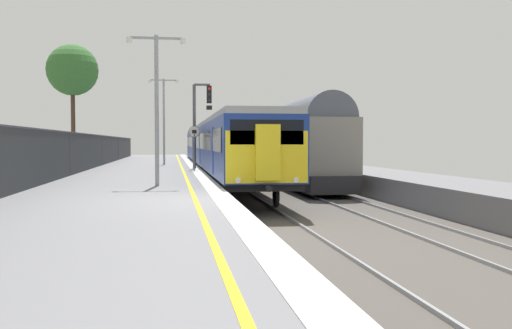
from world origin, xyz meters
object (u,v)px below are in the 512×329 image
speed_limit_sign (194,142)px  platform_lamp_mid (157,96)px  commuter_train_at_platform (216,146)px  signal_gantry (199,115)px  background_tree_centre (73,72)px  platform_lamp_far (164,114)px  freight_train_adjacent_track (257,141)px

speed_limit_sign → platform_lamp_mid: 10.55m
commuter_train_at_platform → signal_gantry: bearing=-103.1°
commuter_train_at_platform → background_tree_centre: 13.04m
platform_lamp_far → background_tree_centre: bearing=138.6°
background_tree_centre → freight_train_adjacent_track: bearing=8.4°
background_tree_centre → commuter_train_at_platform: bearing=-28.3°
signal_gantry → speed_limit_sign: 2.89m
commuter_train_at_platform → freight_train_adjacent_track: (4.00, 7.72, 0.33)m
signal_gantry → speed_limit_sign: size_ratio=2.05×
signal_gantry → platform_lamp_far: size_ratio=0.84×
signal_gantry → background_tree_centre: background_tree_centre is taller
commuter_train_at_platform → speed_limit_sign: 8.94m
freight_train_adjacent_track → platform_lamp_far: size_ratio=7.97×
platform_lamp_far → background_tree_centre: 9.76m
signal_gantry → speed_limit_sign: bearing=-98.8°
freight_train_adjacent_track → background_tree_centre: 15.46m
speed_limit_sign → background_tree_centre: (-8.54, 14.34, 5.31)m
freight_train_adjacent_track → platform_lamp_mid: size_ratio=8.93×
signal_gantry → platform_lamp_far: platform_lamp_far is taller
speed_limit_sign → platform_lamp_mid: bearing=-99.3°
signal_gantry → freight_train_adjacent_track: bearing=68.7°
freight_train_adjacent_track → platform_lamp_mid: (-7.54, -26.76, 1.47)m
platform_lamp_far → freight_train_adjacent_track: bearing=47.3°
platform_lamp_mid → background_tree_centre: 25.85m
platform_lamp_far → speed_limit_sign: bearing=-78.5°
commuter_train_at_platform → speed_limit_sign: (-1.85, -8.74, 0.25)m
signal_gantry → platform_lamp_far: (-2.07, 5.87, 0.35)m
signal_gantry → platform_lamp_far: 6.23m
speed_limit_sign → platform_lamp_far: (-1.69, 8.30, 1.87)m
commuter_train_at_platform → platform_lamp_far: platform_lamp_far is taller
speed_limit_sign → background_tree_centre: size_ratio=0.27×
freight_train_adjacent_track → background_tree_centre: size_ratio=5.16×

